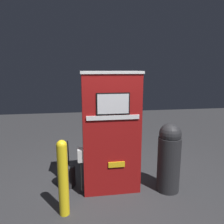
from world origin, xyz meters
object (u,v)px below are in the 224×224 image
object	(u,v)px
gas_pump	(111,133)
trash_bin	(169,157)
safety_bollard	(63,176)
squeegee_bucket	(66,175)

from	to	relation	value
gas_pump	trash_bin	size ratio (longest dim) A/B	1.71
gas_pump	safety_bollard	size ratio (longest dim) A/B	1.81
trash_bin	squeegee_bucket	world-z (taller)	trash_bin
gas_pump	safety_bollard	world-z (taller)	gas_pump
gas_pump	trash_bin	xyz separation A→B (m)	(0.94, -0.19, -0.40)
gas_pump	squeegee_bucket	bearing A→B (deg)	164.12
safety_bollard	squeegee_bucket	world-z (taller)	safety_bollard
safety_bollard	squeegee_bucket	bearing A→B (deg)	90.54
gas_pump	squeegee_bucket	world-z (taller)	gas_pump
safety_bollard	squeegee_bucket	xyz separation A→B (m)	(-0.01, 0.78, -0.38)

